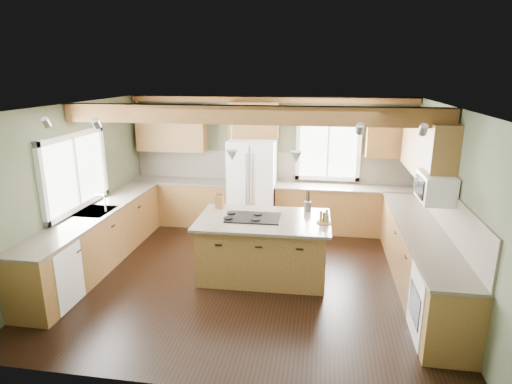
# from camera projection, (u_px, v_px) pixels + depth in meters

# --- Properties ---
(floor) EXTENTS (5.60, 5.60, 0.00)m
(floor) POSITION_uv_depth(u_px,v_px,m) (249.00, 276.00, 6.64)
(floor) COLOR black
(floor) RESTS_ON ground
(ceiling) EXTENTS (5.60, 5.60, 0.00)m
(ceiling) POSITION_uv_depth(u_px,v_px,m) (248.00, 106.00, 5.94)
(ceiling) COLOR silver
(ceiling) RESTS_ON wall_back
(wall_back) EXTENTS (5.60, 0.00, 5.60)m
(wall_back) POSITION_uv_depth(u_px,v_px,m) (270.00, 162.00, 8.67)
(wall_back) COLOR #454F38
(wall_back) RESTS_ON ground
(wall_left) EXTENTS (0.00, 5.00, 5.00)m
(wall_left) POSITION_uv_depth(u_px,v_px,m) (73.00, 188.00, 6.71)
(wall_left) COLOR #454F38
(wall_left) RESTS_ON ground
(wall_right) EXTENTS (0.00, 5.00, 5.00)m
(wall_right) POSITION_uv_depth(u_px,v_px,m) (449.00, 205.00, 5.87)
(wall_right) COLOR #454F38
(wall_right) RESTS_ON ground
(ceiling_beam) EXTENTS (5.55, 0.26, 0.26)m
(ceiling_beam) POSITION_uv_depth(u_px,v_px,m) (250.00, 115.00, 6.07)
(ceiling_beam) COLOR brown
(ceiling_beam) RESTS_ON ceiling
(soffit_trim) EXTENTS (5.55, 0.20, 0.10)m
(soffit_trim) POSITION_uv_depth(u_px,v_px,m) (270.00, 100.00, 8.23)
(soffit_trim) COLOR brown
(soffit_trim) RESTS_ON ceiling
(backsplash_back) EXTENTS (5.58, 0.03, 0.58)m
(backsplash_back) POSITION_uv_depth(u_px,v_px,m) (270.00, 166.00, 8.68)
(backsplash_back) COLOR brown
(backsplash_back) RESTS_ON wall_back
(backsplash_right) EXTENTS (0.03, 3.70, 0.58)m
(backsplash_right) POSITION_uv_depth(u_px,v_px,m) (447.00, 210.00, 5.94)
(backsplash_right) COLOR brown
(backsplash_right) RESTS_ON wall_right
(base_cab_back_left) EXTENTS (2.02, 0.60, 0.88)m
(base_cab_back_left) POSITION_uv_depth(u_px,v_px,m) (183.00, 202.00, 8.88)
(base_cab_back_left) COLOR brown
(base_cab_back_left) RESTS_ON floor
(counter_back_left) EXTENTS (2.06, 0.64, 0.04)m
(counter_back_left) POSITION_uv_depth(u_px,v_px,m) (181.00, 181.00, 8.76)
(counter_back_left) COLOR #453D32
(counter_back_left) RESTS_ON base_cab_back_left
(base_cab_back_right) EXTENTS (2.62, 0.60, 0.88)m
(base_cab_back_right) POSITION_uv_depth(u_px,v_px,m) (343.00, 210.00, 8.39)
(base_cab_back_right) COLOR brown
(base_cab_back_right) RESTS_ON floor
(counter_back_right) EXTENTS (2.66, 0.64, 0.04)m
(counter_back_right) POSITION_uv_depth(u_px,v_px,m) (344.00, 187.00, 8.27)
(counter_back_right) COLOR #453D32
(counter_back_right) RESTS_ON base_cab_back_right
(base_cab_left) EXTENTS (0.60, 3.70, 0.88)m
(base_cab_left) POSITION_uv_depth(u_px,v_px,m) (98.00, 239.00, 6.95)
(base_cab_left) COLOR brown
(base_cab_left) RESTS_ON floor
(counter_left) EXTENTS (0.64, 3.74, 0.04)m
(counter_left) POSITION_uv_depth(u_px,v_px,m) (95.00, 212.00, 6.82)
(counter_left) COLOR #453D32
(counter_left) RESTS_ON base_cab_left
(base_cab_right) EXTENTS (0.60, 3.70, 0.88)m
(base_cab_right) POSITION_uv_depth(u_px,v_px,m) (419.00, 259.00, 6.20)
(base_cab_right) COLOR brown
(base_cab_right) RESTS_ON floor
(counter_right) EXTENTS (0.64, 3.74, 0.04)m
(counter_right) POSITION_uv_depth(u_px,v_px,m) (423.00, 229.00, 6.07)
(counter_right) COLOR #453D32
(counter_right) RESTS_ON base_cab_right
(upper_cab_back_left) EXTENTS (1.40, 0.35, 0.90)m
(upper_cab_back_left) POSITION_uv_depth(u_px,v_px,m) (172.00, 129.00, 8.62)
(upper_cab_back_left) COLOR brown
(upper_cab_back_left) RESTS_ON wall_back
(upper_cab_over_fridge) EXTENTS (0.96, 0.35, 0.70)m
(upper_cab_over_fridge) POSITION_uv_depth(u_px,v_px,m) (254.00, 120.00, 8.31)
(upper_cab_over_fridge) COLOR brown
(upper_cab_over_fridge) RESTS_ON wall_back
(upper_cab_right) EXTENTS (0.35, 2.20, 0.90)m
(upper_cab_right) POSITION_uv_depth(u_px,v_px,m) (427.00, 147.00, 6.57)
(upper_cab_right) COLOR brown
(upper_cab_right) RESTS_ON wall_right
(upper_cab_back_corner) EXTENTS (0.90, 0.35, 0.90)m
(upper_cab_back_corner) POSITION_uv_depth(u_px,v_px,m) (391.00, 133.00, 7.98)
(upper_cab_back_corner) COLOR brown
(upper_cab_back_corner) RESTS_ON wall_back
(window_left) EXTENTS (0.04, 1.60, 1.05)m
(window_left) POSITION_uv_depth(u_px,v_px,m) (75.00, 172.00, 6.69)
(window_left) COLOR white
(window_left) RESTS_ON wall_left
(window_back) EXTENTS (1.10, 0.04, 1.00)m
(window_back) POSITION_uv_depth(u_px,v_px,m) (328.00, 151.00, 8.41)
(window_back) COLOR white
(window_back) RESTS_ON wall_back
(sink) EXTENTS (0.50, 0.65, 0.03)m
(sink) POSITION_uv_depth(u_px,v_px,m) (95.00, 212.00, 6.82)
(sink) COLOR #262628
(sink) RESTS_ON counter_left
(faucet) EXTENTS (0.02, 0.02, 0.28)m
(faucet) POSITION_uv_depth(u_px,v_px,m) (105.00, 204.00, 6.75)
(faucet) COLOR #B2B2B7
(faucet) RESTS_ON sink
(dishwasher) EXTENTS (0.60, 0.60, 0.84)m
(dishwasher) POSITION_uv_depth(u_px,v_px,m) (50.00, 276.00, 5.71)
(dishwasher) COLOR white
(dishwasher) RESTS_ON floor
(oven) EXTENTS (0.60, 0.72, 0.84)m
(oven) POSITION_uv_depth(u_px,v_px,m) (442.00, 307.00, 4.96)
(oven) COLOR white
(oven) RESTS_ON floor
(microwave) EXTENTS (0.40, 0.70, 0.38)m
(microwave) POSITION_uv_depth(u_px,v_px,m) (436.00, 187.00, 5.79)
(microwave) COLOR white
(microwave) RESTS_ON wall_right
(pendant_left) EXTENTS (0.18, 0.18, 0.16)m
(pendant_left) POSITION_uv_depth(u_px,v_px,m) (232.00, 155.00, 6.26)
(pendant_left) COLOR #B2B2B7
(pendant_left) RESTS_ON ceiling
(pendant_right) EXTENTS (0.18, 0.18, 0.16)m
(pendant_right) POSITION_uv_depth(u_px,v_px,m) (296.00, 157.00, 6.14)
(pendant_right) COLOR #B2B2B7
(pendant_right) RESTS_ON ceiling
(refrigerator) EXTENTS (0.90, 0.74, 1.80)m
(refrigerator) POSITION_uv_depth(u_px,v_px,m) (252.00, 185.00, 8.46)
(refrigerator) COLOR white
(refrigerator) RESTS_ON floor
(island) EXTENTS (1.90, 1.18, 0.88)m
(island) POSITION_uv_depth(u_px,v_px,m) (263.00, 248.00, 6.59)
(island) COLOR brown
(island) RESTS_ON floor
(island_top) EXTENTS (2.02, 1.31, 0.04)m
(island_top) POSITION_uv_depth(u_px,v_px,m) (264.00, 220.00, 6.46)
(island_top) COLOR #453D32
(island_top) RESTS_ON island
(cooktop) EXTENTS (0.82, 0.56, 0.02)m
(cooktop) POSITION_uv_depth(u_px,v_px,m) (253.00, 218.00, 6.47)
(cooktop) COLOR black
(cooktop) RESTS_ON island_top
(knife_block) EXTENTS (0.13, 0.10, 0.21)m
(knife_block) POSITION_uv_depth(u_px,v_px,m) (219.00, 202.00, 6.91)
(knife_block) COLOR brown
(knife_block) RESTS_ON island_top
(utensil_crock) EXTENTS (0.14, 0.14, 0.16)m
(utensil_crock) POSITION_uv_depth(u_px,v_px,m) (308.00, 206.00, 6.79)
(utensil_crock) COLOR #3A332E
(utensil_crock) RESTS_ON island_top
(bottle_tray) EXTENTS (0.27, 0.27, 0.21)m
(bottle_tray) POSITION_uv_depth(u_px,v_px,m) (324.00, 216.00, 6.24)
(bottle_tray) COLOR #59301A
(bottle_tray) RESTS_ON island_top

